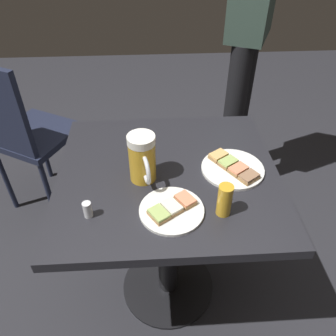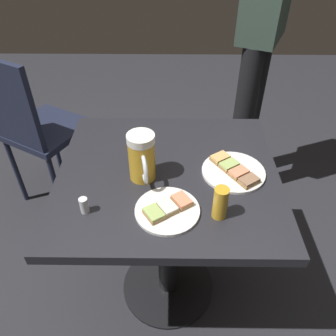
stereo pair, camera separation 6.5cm
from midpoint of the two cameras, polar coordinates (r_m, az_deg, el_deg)
ground_plane at (r=1.78m, az=-1.11°, el=-19.20°), size 6.00×6.00×0.00m
cafe_table at (r=1.31m, az=-1.43°, el=-6.04°), size 0.73×0.79×0.74m
plate_near at (r=1.22m, az=9.37°, el=-0.05°), size 0.22×0.22×0.03m
plate_far at (r=1.06m, az=-1.04°, el=-7.01°), size 0.20×0.20×0.03m
beer_mug at (r=1.13m, az=-5.97°, el=1.52°), size 0.15×0.09×0.17m
beer_glass_small at (r=1.03m, az=7.73°, el=-5.42°), size 0.05×0.05×0.11m
salt_shaker at (r=1.07m, az=-15.10°, el=-6.83°), size 0.03×0.03×0.05m
cafe_chair at (r=1.93m, az=-24.13°, el=5.70°), size 0.52×0.52×0.95m
patron_standing at (r=1.84m, az=12.40°, el=21.71°), size 0.37×0.30×1.68m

